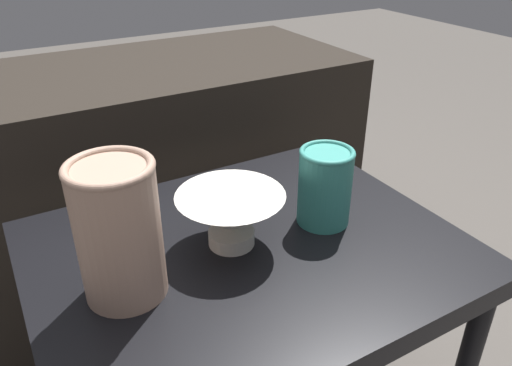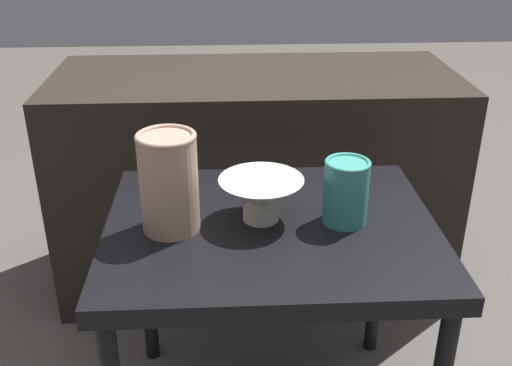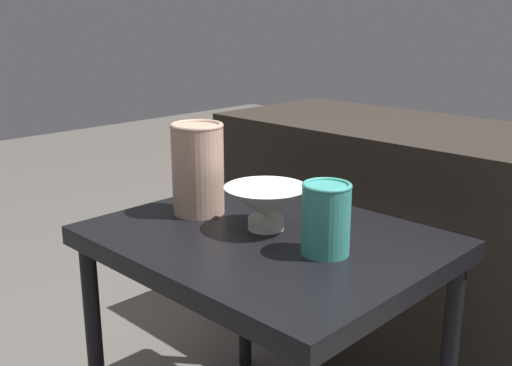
# 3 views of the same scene
# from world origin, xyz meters

# --- Properties ---
(table) EXTENTS (0.68, 0.54, 0.55)m
(table) POSITION_xyz_m (0.00, 0.00, 0.49)
(table) COLOR black
(table) RESTS_ON ground_plane
(couch_backdrop) EXTENTS (1.19, 0.50, 0.69)m
(couch_backdrop) POSITION_xyz_m (0.00, 0.63, 0.34)
(couch_backdrop) COLOR black
(couch_backdrop) RESTS_ON ground_plane
(bowl) EXTENTS (0.17, 0.17, 0.09)m
(bowl) POSITION_xyz_m (-0.02, 0.02, 0.60)
(bowl) COLOR silver
(bowl) RESTS_ON table
(vase_textured_left) EXTENTS (0.12, 0.12, 0.20)m
(vase_textured_left) POSITION_xyz_m (-0.20, -0.01, 0.65)
(vase_textured_left) COLOR tan
(vase_textured_left) RESTS_ON table
(vase_colorful_right) EXTENTS (0.09, 0.09, 0.14)m
(vase_colorful_right) POSITION_xyz_m (0.15, -0.00, 0.62)
(vase_colorful_right) COLOR teal
(vase_colorful_right) RESTS_ON table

